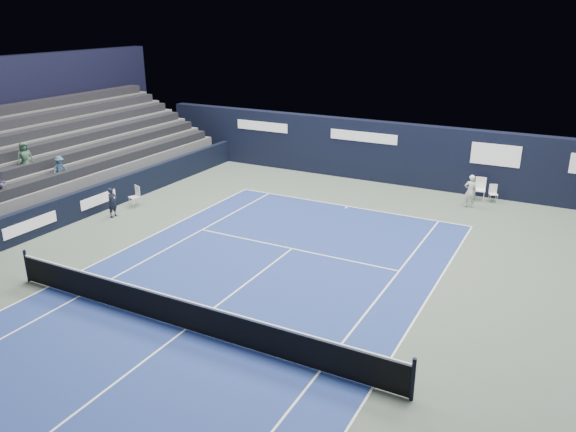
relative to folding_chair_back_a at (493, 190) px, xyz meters
The scene contains 12 objects.
ground 14.85m from the folding_chair_back_a, 112.39° to the right, with size 48.00×48.00×0.00m, color #49574D.
court_surface 16.72m from the folding_chair_back_a, 109.78° to the right, with size 10.97×23.77×0.01m, color navy.
folding_chair_back_a is the anchor object (origin of this frame).
folding_chair_back_b 0.59m from the folding_chair_back_a, behind, with size 0.54×0.52×1.08m.
line_judge_chair 16.42m from the folding_chair_back_a, 149.72° to the right, with size 0.53×0.52×0.94m.
line_judge 17.16m from the folding_chair_back_a, 145.06° to the right, with size 0.47×0.31×1.29m, color black.
court_markings 16.72m from the folding_chair_back_a, 109.78° to the right, with size 11.03×23.83×0.00m.
tennis_net 16.71m from the folding_chair_back_a, 109.78° to the right, with size 12.90×0.10×1.10m.
back_sponsor_wall 5.79m from the folding_chair_back_a, behind, with size 26.00×0.63×3.10m.
side_barrier_left 18.02m from the folding_chair_back_a, 147.24° to the right, with size 0.33×22.00×1.20m.
spectator_stand 20.90m from the folding_chair_back_a, 155.22° to the right, with size 6.00×18.00×6.40m.
tennis_player 1.56m from the folding_chair_back_a, 121.12° to the right, with size 0.64×0.88×1.50m.
Camera 1 is at (8.87, -10.65, 8.31)m, focal length 35.00 mm.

